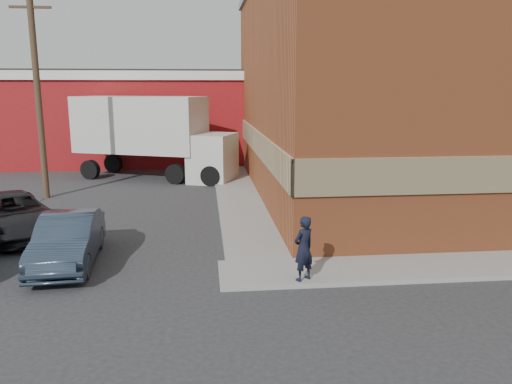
{
  "coord_description": "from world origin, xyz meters",
  "views": [
    {
      "loc": [
        -0.8,
        -12.53,
        4.59
      ],
      "look_at": [
        0.82,
        2.97,
        1.32
      ],
      "focal_mm": 35.0,
      "sensor_mm": 36.0,
      "label": 1
    }
  ],
  "objects_px": {
    "warehouse": "(121,116)",
    "box_truck": "(155,132)",
    "man": "(304,248)",
    "sedan": "(68,240)",
    "suv_a": "(12,215)",
    "utility_pole": "(37,84)",
    "brick_building": "(415,85)"
  },
  "relations": [
    {
      "from": "brick_building",
      "to": "utility_pole",
      "type": "bearing_deg",
      "value": 179.98
    },
    {
      "from": "brick_building",
      "to": "sedan",
      "type": "distance_m",
      "value": 15.97
    },
    {
      "from": "suv_a",
      "to": "brick_building",
      "type": "bearing_deg",
      "value": -12.06
    },
    {
      "from": "utility_pole",
      "to": "man",
      "type": "relative_size",
      "value": 5.77
    },
    {
      "from": "brick_building",
      "to": "warehouse",
      "type": "xyz_separation_m",
      "value": [
        -14.5,
        11.0,
        -1.87
      ]
    },
    {
      "from": "brick_building",
      "to": "sedan",
      "type": "xyz_separation_m",
      "value": [
        -12.91,
        -8.5,
        -4.02
      ]
    },
    {
      "from": "suv_a",
      "to": "warehouse",
      "type": "bearing_deg",
      "value": 54.96
    },
    {
      "from": "utility_pole",
      "to": "suv_a",
      "type": "relative_size",
      "value": 1.89
    },
    {
      "from": "warehouse",
      "to": "sedan",
      "type": "relative_size",
      "value": 4.06
    },
    {
      "from": "warehouse",
      "to": "box_truck",
      "type": "xyz_separation_m",
      "value": [
        2.75,
        -6.84,
        -0.41
      ]
    },
    {
      "from": "sedan",
      "to": "box_truck",
      "type": "xyz_separation_m",
      "value": [
        1.17,
        12.66,
        1.74
      ]
    },
    {
      "from": "brick_building",
      "to": "man",
      "type": "height_order",
      "value": "brick_building"
    },
    {
      "from": "suv_a",
      "to": "box_truck",
      "type": "bearing_deg",
      "value": 37.61
    },
    {
      "from": "warehouse",
      "to": "man",
      "type": "xyz_separation_m",
      "value": [
        7.47,
        -21.55,
        -1.91
      ]
    },
    {
      "from": "sedan",
      "to": "man",
      "type": "bearing_deg",
      "value": -22.79
    },
    {
      "from": "man",
      "to": "sedan",
      "type": "relative_size",
      "value": 0.39
    },
    {
      "from": "brick_building",
      "to": "suv_a",
      "type": "distance_m",
      "value": 16.83
    },
    {
      "from": "warehouse",
      "to": "box_truck",
      "type": "bearing_deg",
      "value": -68.08
    },
    {
      "from": "utility_pole",
      "to": "man",
      "type": "distance_m",
      "value": 14.37
    },
    {
      "from": "box_truck",
      "to": "man",
      "type": "bearing_deg",
      "value": -50.19
    },
    {
      "from": "brick_building",
      "to": "box_truck",
      "type": "xyz_separation_m",
      "value": [
        -11.74,
        4.17,
        -2.28
      ]
    },
    {
      "from": "man",
      "to": "suv_a",
      "type": "distance_m",
      "value": 9.7
    },
    {
      "from": "sedan",
      "to": "warehouse",
      "type": "bearing_deg",
      "value": 91.04
    },
    {
      "from": "warehouse",
      "to": "utility_pole",
      "type": "xyz_separation_m",
      "value": [
        -1.5,
        -11.0,
        1.93
      ]
    },
    {
      "from": "utility_pole",
      "to": "brick_building",
      "type": "bearing_deg",
      "value": -0.02
    },
    {
      "from": "utility_pole",
      "to": "sedan",
      "type": "relative_size",
      "value": 2.24
    },
    {
      "from": "warehouse",
      "to": "box_truck",
      "type": "distance_m",
      "value": 7.38
    },
    {
      "from": "warehouse",
      "to": "box_truck",
      "type": "height_order",
      "value": "warehouse"
    },
    {
      "from": "suv_a",
      "to": "sedan",
      "type": "bearing_deg",
      "value": -82.0
    },
    {
      "from": "suv_a",
      "to": "utility_pole",
      "type": "bearing_deg",
      "value": 64.45
    },
    {
      "from": "man",
      "to": "suv_a",
      "type": "bearing_deg",
      "value": -63.55
    },
    {
      "from": "man",
      "to": "suv_a",
      "type": "xyz_separation_m",
      "value": [
        -8.33,
        4.95,
        -0.24
      ]
    }
  ]
}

